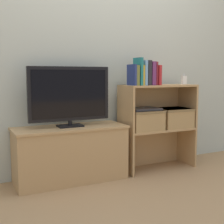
% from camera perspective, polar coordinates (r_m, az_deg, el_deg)
% --- Properties ---
extents(ground_plane, '(16.00, 16.00, 0.00)m').
position_cam_1_polar(ground_plane, '(2.92, 1.44, -12.28)').
color(ground_plane, '#A37F56').
extents(wall_back, '(10.00, 0.05, 2.40)m').
position_cam_1_polar(wall_back, '(3.13, -2.05, 11.31)').
color(wall_back, '#B2BCB2').
rests_on(wall_back, ground_plane).
extents(tv_stand, '(1.01, 0.40, 0.49)m').
position_cam_1_polar(tv_stand, '(2.86, -7.59, -7.55)').
color(tv_stand, tan).
rests_on(tv_stand, ground_plane).
extents(tv, '(0.74, 0.14, 0.53)m').
position_cam_1_polar(tv, '(2.77, -7.75, 3.10)').
color(tv, black).
rests_on(tv, tv_stand).
extents(bookshelf_lower_tier, '(0.76, 0.32, 0.41)m').
position_cam_1_polar(bookshelf_lower_tier, '(3.28, 7.71, -5.36)').
color(bookshelf_lower_tier, tan).
rests_on(bookshelf_lower_tier, ground_plane).
extents(bookshelf_upper_tier, '(0.76, 0.32, 0.44)m').
position_cam_1_polar(bookshelf_upper_tier, '(3.22, 7.82, 2.12)').
color(bookshelf_upper_tier, tan).
rests_on(bookshelf_upper_tier, bookshelf_lower_tier).
extents(book_navy, '(0.02, 0.16, 0.20)m').
position_cam_1_polar(book_navy, '(2.93, 3.63, 6.78)').
color(book_navy, navy).
rests_on(book_navy, bookshelf_upper_tier).
extents(book_olive, '(0.03, 0.13, 0.19)m').
position_cam_1_polar(book_olive, '(2.95, 4.17, 6.71)').
color(book_olive, olive).
rests_on(book_olive, bookshelf_upper_tier).
extents(book_teal, '(0.02, 0.15, 0.26)m').
position_cam_1_polar(book_teal, '(2.97, 4.78, 7.38)').
color(book_teal, '#1E7075').
rests_on(book_teal, bookshelf_upper_tier).
extents(book_mustard, '(0.02, 0.14, 0.19)m').
position_cam_1_polar(book_mustard, '(2.98, 5.19, 6.70)').
color(book_mustard, gold).
rests_on(book_mustard, bookshelf_upper_tier).
extents(book_skyblue, '(0.03, 0.14, 0.23)m').
position_cam_1_polar(book_skyblue, '(2.99, 5.65, 7.13)').
color(book_skyblue, '#709ECC').
rests_on(book_skyblue, bookshelf_upper_tier).
extents(book_charcoal, '(0.04, 0.14, 0.23)m').
position_cam_1_polar(book_charcoal, '(3.01, 6.30, 7.13)').
color(book_charcoal, '#232328').
rests_on(book_charcoal, bookshelf_upper_tier).
extents(book_plum, '(0.04, 0.14, 0.22)m').
position_cam_1_polar(book_plum, '(3.04, 7.03, 7.02)').
color(book_plum, '#6B2D66').
rests_on(book_plum, bookshelf_upper_tier).
extents(book_maroon, '(0.02, 0.13, 0.22)m').
position_cam_1_polar(book_maroon, '(3.06, 7.59, 6.98)').
color(book_maroon, maroon).
rests_on(book_maroon, bookshelf_upper_tier).
extents(book_crimson, '(0.03, 0.16, 0.19)m').
position_cam_1_polar(book_crimson, '(3.08, 8.06, 6.69)').
color(book_crimson, '#B22328').
rests_on(book_crimson, bookshelf_upper_tier).
extents(baby_monitor, '(0.05, 0.03, 0.12)m').
position_cam_1_polar(baby_monitor, '(3.36, 13.01, 5.72)').
color(baby_monitor, white).
rests_on(baby_monitor, bookshelf_upper_tier).
extents(storage_basket_left, '(0.34, 0.29, 0.20)m').
position_cam_1_polar(storage_basket_left, '(3.08, 5.75, -1.26)').
color(storage_basket_left, tan).
rests_on(storage_basket_left, bookshelf_lower_tier).
extents(storage_basket_right, '(0.34, 0.29, 0.20)m').
position_cam_1_polar(storage_basket_right, '(3.29, 11.10, -0.85)').
color(storage_basket_right, tan).
rests_on(storage_basket_right, bookshelf_lower_tier).
extents(laptop, '(0.30, 0.23, 0.02)m').
position_cam_1_polar(laptop, '(3.07, 5.77, 0.57)').
color(laptop, '#2D2D33').
rests_on(laptop, storage_basket_left).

